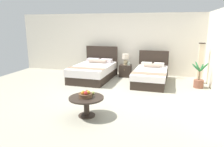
{
  "coord_description": "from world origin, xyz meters",
  "views": [
    {
      "loc": [
        1.64,
        -5.87,
        2.08
      ],
      "look_at": [
        -0.03,
        0.5,
        0.57
      ],
      "focal_mm": 33.73,
      "sensor_mm": 36.0,
      "label": 1
    }
  ],
  "objects_px": {
    "nightstand": "(125,71)",
    "bed_near_window": "(94,71)",
    "loose_apple": "(93,93)",
    "table_lamp": "(126,58)",
    "floor_lamp_corner": "(200,63)",
    "fruit_bowl": "(85,95)",
    "vase": "(129,63)",
    "coffee_table": "(86,102)",
    "potted_palm": "(199,80)",
    "bed_near_corner": "(151,75)"
  },
  "relations": [
    {
      "from": "bed_near_window",
      "to": "loose_apple",
      "type": "height_order",
      "value": "bed_near_window"
    },
    {
      "from": "floor_lamp_corner",
      "to": "nightstand",
      "type": "bearing_deg",
      "value": 173.4
    },
    {
      "from": "bed_near_corner",
      "to": "potted_palm",
      "type": "distance_m",
      "value": 1.65
    },
    {
      "from": "fruit_bowl",
      "to": "loose_apple",
      "type": "height_order",
      "value": "fruit_bowl"
    },
    {
      "from": "coffee_table",
      "to": "potted_palm",
      "type": "xyz_separation_m",
      "value": [
        2.85,
        3.12,
        -0.09
      ]
    },
    {
      "from": "bed_near_window",
      "to": "loose_apple",
      "type": "relative_size",
      "value": 29.85
    },
    {
      "from": "bed_near_corner",
      "to": "nightstand",
      "type": "relative_size",
      "value": 4.29
    },
    {
      "from": "fruit_bowl",
      "to": "table_lamp",
      "type": "bearing_deg",
      "value": 88.05
    },
    {
      "from": "loose_apple",
      "to": "potted_palm",
      "type": "bearing_deg",
      "value": 46.25
    },
    {
      "from": "floor_lamp_corner",
      "to": "potted_palm",
      "type": "bearing_deg",
      "value": -97.81
    },
    {
      "from": "table_lamp",
      "to": "coffee_table",
      "type": "height_order",
      "value": "table_lamp"
    },
    {
      "from": "nightstand",
      "to": "table_lamp",
      "type": "height_order",
      "value": "table_lamp"
    },
    {
      "from": "bed_near_corner",
      "to": "fruit_bowl",
      "type": "height_order",
      "value": "bed_near_corner"
    },
    {
      "from": "nightstand",
      "to": "table_lamp",
      "type": "bearing_deg",
      "value": 90.0
    },
    {
      "from": "vase",
      "to": "fruit_bowl",
      "type": "distance_m",
      "value": 4.04
    },
    {
      "from": "nightstand",
      "to": "loose_apple",
      "type": "xyz_separation_m",
      "value": [
        -0.05,
        -3.82,
        0.25
      ]
    },
    {
      "from": "table_lamp",
      "to": "loose_apple",
      "type": "bearing_deg",
      "value": -90.67
    },
    {
      "from": "nightstand",
      "to": "potted_palm",
      "type": "distance_m",
      "value": 2.88
    },
    {
      "from": "bed_near_window",
      "to": "bed_near_corner",
      "type": "height_order",
      "value": "bed_near_window"
    },
    {
      "from": "bed_near_corner",
      "to": "vase",
      "type": "relative_size",
      "value": 14.44
    },
    {
      "from": "table_lamp",
      "to": "fruit_bowl",
      "type": "xyz_separation_m",
      "value": [
        -0.14,
        -4.09,
        -0.24
      ]
    },
    {
      "from": "coffee_table",
      "to": "floor_lamp_corner",
      "type": "relative_size",
      "value": 0.55
    },
    {
      "from": "floor_lamp_corner",
      "to": "loose_apple",
      "type": "bearing_deg",
      "value": -129.16
    },
    {
      "from": "floor_lamp_corner",
      "to": "table_lamp",
      "type": "bearing_deg",
      "value": 172.99
    },
    {
      "from": "fruit_bowl",
      "to": "bed_near_window",
      "type": "bearing_deg",
      "value": 106.52
    },
    {
      "from": "bed_near_window",
      "to": "potted_palm",
      "type": "bearing_deg",
      "value": -2.89
    },
    {
      "from": "coffee_table",
      "to": "bed_near_window",
      "type": "bearing_deg",
      "value": 106.79
    },
    {
      "from": "table_lamp",
      "to": "loose_apple",
      "type": "xyz_separation_m",
      "value": [
        -0.05,
        -3.84,
        -0.27
      ]
    },
    {
      "from": "nightstand",
      "to": "fruit_bowl",
      "type": "distance_m",
      "value": 4.08
    },
    {
      "from": "vase",
      "to": "coffee_table",
      "type": "distance_m",
      "value": 4.03
    },
    {
      "from": "bed_near_corner",
      "to": "floor_lamp_corner",
      "type": "distance_m",
      "value": 1.83
    },
    {
      "from": "potted_palm",
      "to": "bed_near_corner",
      "type": "bearing_deg",
      "value": 173.14
    },
    {
      "from": "bed_near_window",
      "to": "potted_palm",
      "type": "relative_size",
      "value": 2.46
    },
    {
      "from": "vase",
      "to": "coffee_table",
      "type": "height_order",
      "value": "vase"
    },
    {
      "from": "bed_near_window",
      "to": "coffee_table",
      "type": "distance_m",
      "value": 3.46
    },
    {
      "from": "bed_near_window",
      "to": "table_lamp",
      "type": "bearing_deg",
      "value": 34.04
    },
    {
      "from": "loose_apple",
      "to": "vase",
      "type": "bearing_deg",
      "value": 87.2
    },
    {
      "from": "nightstand",
      "to": "bed_near_corner",
      "type": "bearing_deg",
      "value": -34.26
    },
    {
      "from": "bed_near_window",
      "to": "bed_near_corner",
      "type": "distance_m",
      "value": 2.21
    },
    {
      "from": "nightstand",
      "to": "coffee_table",
      "type": "height_order",
      "value": "nightstand"
    },
    {
      "from": "vase",
      "to": "floor_lamp_corner",
      "type": "distance_m",
      "value": 2.69
    },
    {
      "from": "nightstand",
      "to": "bed_near_window",
      "type": "bearing_deg",
      "value": -146.67
    },
    {
      "from": "nightstand",
      "to": "fruit_bowl",
      "type": "height_order",
      "value": "fruit_bowl"
    },
    {
      "from": "loose_apple",
      "to": "floor_lamp_corner",
      "type": "height_order",
      "value": "floor_lamp_corner"
    },
    {
      "from": "vase",
      "to": "loose_apple",
      "type": "xyz_separation_m",
      "value": [
        -0.18,
        -3.78,
        -0.07
      ]
    },
    {
      "from": "fruit_bowl",
      "to": "loose_apple",
      "type": "relative_size",
      "value": 4.42
    },
    {
      "from": "bed_near_window",
      "to": "potted_palm",
      "type": "xyz_separation_m",
      "value": [
        3.85,
        -0.19,
        -0.06
      ]
    },
    {
      "from": "table_lamp",
      "to": "coffee_table",
      "type": "bearing_deg",
      "value": -91.77
    },
    {
      "from": "coffee_table",
      "to": "potted_palm",
      "type": "distance_m",
      "value": 4.22
    },
    {
      "from": "vase",
      "to": "coffee_table",
      "type": "bearing_deg",
      "value": -93.79
    }
  ]
}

